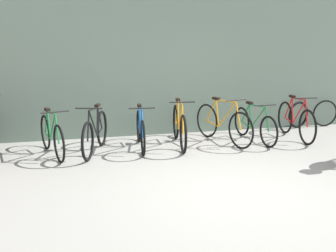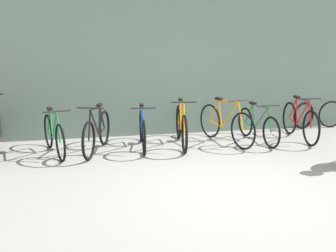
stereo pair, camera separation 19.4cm
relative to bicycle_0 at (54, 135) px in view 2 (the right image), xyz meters
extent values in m
plane|color=gray|center=(2.37, -2.26, -0.35)|extent=(60.00, 60.00, 0.00)
cube|color=slate|center=(2.37, 1.19, 1.17)|extent=(9.28, 0.20, 3.05)
torus|color=black|center=(0.13, -0.47, -0.03)|extent=(0.21, 0.63, 0.64)
torus|color=black|center=(-0.13, 0.46, -0.03)|extent=(0.21, 0.63, 0.64)
cylinder|color=#1E7238|center=(0.03, -0.11, 0.18)|extent=(0.16, 0.47, 0.53)
cylinder|color=#1E7238|center=(-0.05, 0.16, 0.16)|extent=(0.06, 0.13, 0.49)
cylinder|color=#1E7238|center=(0.02, -0.06, 0.42)|extent=(0.18, 0.54, 0.06)
cylinder|color=#1E7238|center=(-0.08, 0.29, -0.05)|extent=(0.13, 0.36, 0.08)
cylinder|color=#1E7238|center=(-0.10, 0.33, 0.19)|extent=(0.11, 0.29, 0.45)
cylinder|color=#1E7238|center=(0.11, -0.40, 0.20)|extent=(0.07, 0.17, 0.47)
cube|color=black|center=(-0.06, 0.21, 0.43)|extent=(0.12, 0.19, 0.05)
cylinder|color=black|center=(0.09, -0.33, 0.48)|extent=(0.45, 0.15, 0.02)
torus|color=black|center=(0.59, -0.48, -0.01)|extent=(0.25, 0.65, 0.67)
torus|color=black|center=(0.90, 0.47, -0.01)|extent=(0.25, 0.65, 0.67)
cylinder|color=black|center=(0.71, -0.11, 0.21)|extent=(0.18, 0.48, 0.56)
cylinder|color=black|center=(0.80, 0.16, 0.19)|extent=(0.07, 0.13, 0.51)
cylinder|color=black|center=(0.73, -0.06, 0.46)|extent=(0.20, 0.56, 0.06)
cylinder|color=black|center=(0.84, 0.29, -0.04)|extent=(0.14, 0.37, 0.08)
cylinder|color=black|center=(0.86, 0.34, 0.22)|extent=(0.12, 0.29, 0.47)
cylinder|color=black|center=(0.62, -0.41, 0.23)|extent=(0.08, 0.18, 0.50)
cube|color=black|center=(0.82, 0.21, 0.47)|extent=(0.12, 0.19, 0.05)
cylinder|color=black|center=(0.64, -0.33, 0.52)|extent=(0.44, 0.17, 0.02)
torus|color=black|center=(1.53, -0.40, -0.03)|extent=(0.10, 0.64, 0.63)
torus|color=black|center=(1.62, 0.56, -0.03)|extent=(0.10, 0.64, 0.63)
cylinder|color=#1959A5|center=(1.57, -0.03, 0.17)|extent=(0.07, 0.48, 0.53)
cylinder|color=#1959A5|center=(1.59, 0.25, 0.16)|extent=(0.04, 0.13, 0.48)
cylinder|color=#1959A5|center=(1.57, 0.02, 0.41)|extent=(0.08, 0.56, 0.06)
cylinder|color=#1959A5|center=(1.61, 0.38, -0.05)|extent=(0.06, 0.37, 0.08)
cylinder|color=#1959A5|center=(1.61, 0.43, 0.18)|extent=(0.05, 0.29, 0.44)
cylinder|color=#1959A5|center=(1.54, -0.33, 0.20)|extent=(0.04, 0.17, 0.47)
cube|color=black|center=(1.60, 0.30, 0.43)|extent=(0.09, 0.19, 0.05)
cylinder|color=black|center=(1.55, -0.26, 0.47)|extent=(0.46, 0.07, 0.02)
torus|color=black|center=(2.25, -0.43, 0.00)|extent=(0.15, 0.70, 0.70)
torus|color=black|center=(2.40, 0.64, 0.00)|extent=(0.15, 0.70, 0.70)
cylinder|color=orange|center=(2.31, -0.01, 0.23)|extent=(0.10, 0.53, 0.58)
cylinder|color=orange|center=(2.36, 0.29, 0.21)|extent=(0.05, 0.14, 0.53)
cylinder|color=orange|center=(2.32, 0.04, 0.49)|extent=(0.11, 0.62, 0.06)
cylinder|color=orange|center=(2.38, 0.44, -0.02)|extent=(0.08, 0.41, 0.08)
cylinder|color=orange|center=(2.38, 0.49, 0.24)|extent=(0.07, 0.32, 0.49)
cylinder|color=orange|center=(2.27, -0.35, 0.26)|extent=(0.05, 0.19, 0.52)
cube|color=black|center=(2.36, 0.34, 0.51)|extent=(0.09, 0.19, 0.05)
cylinder|color=black|center=(2.28, -0.27, 0.55)|extent=(0.46, 0.09, 0.02)
torus|color=black|center=(3.37, -0.38, 0.00)|extent=(0.24, 0.68, 0.70)
torus|color=black|center=(3.07, 0.63, 0.00)|extent=(0.24, 0.68, 0.70)
cylinder|color=orange|center=(3.25, 0.01, 0.23)|extent=(0.18, 0.51, 0.58)
cylinder|color=orange|center=(3.17, 0.30, 0.21)|extent=(0.07, 0.14, 0.53)
cylinder|color=orange|center=(3.24, 0.06, 0.49)|extent=(0.20, 0.59, 0.06)
cylinder|color=orange|center=(3.12, 0.44, -0.03)|extent=(0.14, 0.39, 0.08)
cylinder|color=orange|center=(3.11, 0.49, 0.23)|extent=(0.12, 0.31, 0.48)
cylinder|color=orange|center=(3.35, -0.30, 0.25)|extent=(0.08, 0.18, 0.51)
cube|color=black|center=(3.15, 0.35, 0.50)|extent=(0.12, 0.19, 0.05)
cylinder|color=black|center=(3.33, -0.23, 0.54)|extent=(0.45, 0.16, 0.02)
torus|color=black|center=(3.91, -0.43, -0.05)|extent=(0.09, 0.61, 0.61)
torus|color=black|center=(3.83, 0.59, -0.05)|extent=(0.09, 0.61, 0.61)
cylinder|color=#1E7238|center=(3.88, -0.04, 0.15)|extent=(0.07, 0.51, 0.50)
cylinder|color=#1E7238|center=(3.86, 0.26, 0.14)|extent=(0.04, 0.13, 0.46)
cylinder|color=#1E7238|center=(3.88, 0.01, 0.38)|extent=(0.08, 0.59, 0.06)
cylinder|color=#1E7238|center=(3.85, 0.40, -0.07)|extent=(0.06, 0.39, 0.07)
cylinder|color=#1E7238|center=(3.84, 0.45, 0.16)|extent=(0.05, 0.31, 0.43)
cylinder|color=#1E7238|center=(3.91, -0.36, 0.17)|extent=(0.04, 0.18, 0.45)
cube|color=black|center=(3.85, 0.31, 0.39)|extent=(0.08, 0.19, 0.05)
cylinder|color=black|center=(3.90, -0.28, 0.43)|extent=(0.46, 0.06, 0.02)
torus|color=black|center=(4.73, -0.43, 0.00)|extent=(0.11, 0.69, 0.69)
torus|color=black|center=(4.83, 0.57, 0.00)|extent=(0.11, 0.69, 0.69)
cylinder|color=red|center=(4.77, -0.04, 0.22)|extent=(0.08, 0.50, 0.57)
cylinder|color=red|center=(4.80, 0.24, 0.20)|extent=(0.04, 0.13, 0.52)
cylinder|color=red|center=(4.77, 0.01, 0.48)|extent=(0.09, 0.58, 0.06)
cylinder|color=red|center=(4.81, 0.38, -0.03)|extent=(0.07, 0.38, 0.08)
cylinder|color=red|center=(4.82, 0.43, 0.23)|extent=(0.06, 0.30, 0.48)
cylinder|color=red|center=(4.73, -0.36, 0.25)|extent=(0.05, 0.18, 0.51)
cube|color=black|center=(4.80, 0.29, 0.49)|extent=(0.09, 0.19, 0.05)
cylinder|color=black|center=(4.74, -0.28, 0.54)|extent=(0.46, 0.07, 0.02)
torus|color=black|center=(6.09, 0.95, -0.04)|extent=(0.62, 0.07, 0.62)
torus|color=black|center=(5.39, 0.95, -0.04)|extent=(0.61, 0.22, 0.62)
camera|label=1|loc=(0.38, -6.91, 1.62)|focal=42.00mm
camera|label=2|loc=(0.57, -6.95, 1.62)|focal=42.00mm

